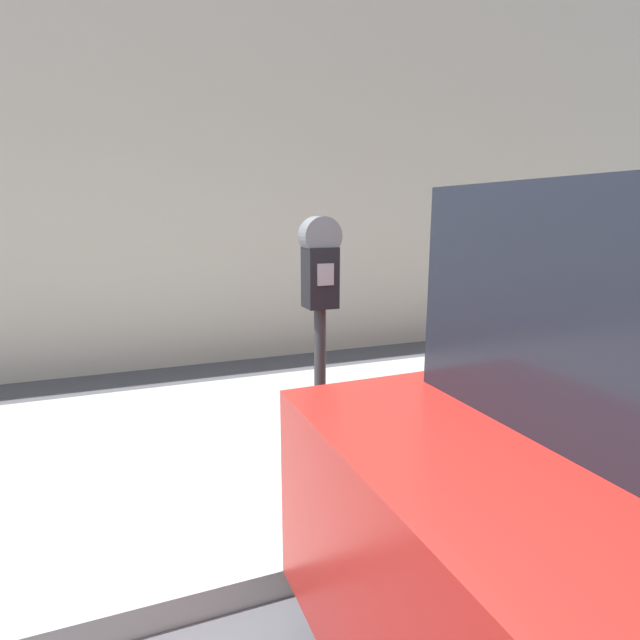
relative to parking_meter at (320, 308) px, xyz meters
The scene contains 3 objects.
sidewalk 1.62m from the parking_meter, 92.22° to the left, with size 24.00×2.80×0.14m.
building_facade 3.87m from the parking_meter, 90.64° to the left, with size 24.00×0.30×4.80m.
parking_meter is the anchor object (origin of this frame).
Camera 1 is at (-0.82, -1.12, 1.73)m, focal length 28.00 mm.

